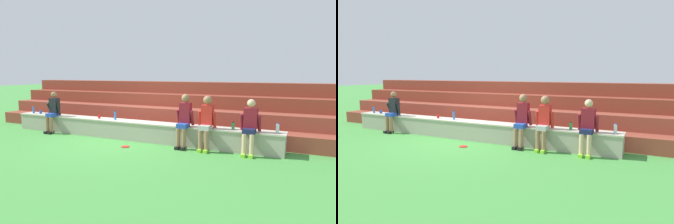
# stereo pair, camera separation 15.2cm
# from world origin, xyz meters

# --- Properties ---
(ground_plane) EXTENTS (80.00, 80.00, 0.00)m
(ground_plane) POSITION_xyz_m (0.00, 0.00, 0.00)
(ground_plane) COLOR #428E3D
(stone_seating_wall) EXTENTS (8.98, 0.56, 0.56)m
(stone_seating_wall) POSITION_xyz_m (0.00, 0.26, 0.30)
(stone_seating_wall) COLOR #A8A08E
(stone_seating_wall) RESTS_ON ground
(brick_bleachers) EXTENTS (12.60, 2.59, 1.69)m
(brick_bleachers) POSITION_xyz_m (0.00, 2.29, 0.63)
(brick_bleachers) COLOR brown
(brick_bleachers) RESTS_ON ground
(person_far_left) EXTENTS (0.50, 0.51, 1.39)m
(person_far_left) POSITION_xyz_m (-2.87, -0.02, 0.74)
(person_far_left) COLOR #996B4C
(person_far_left) RESTS_ON ground
(person_left_of_center) EXTENTS (0.48, 0.57, 1.45)m
(person_left_of_center) POSITION_xyz_m (1.92, -0.01, 0.78)
(person_left_of_center) COLOR #996B4C
(person_left_of_center) RESTS_ON ground
(person_center) EXTENTS (0.48, 0.56, 1.43)m
(person_center) POSITION_xyz_m (2.54, -0.02, 0.78)
(person_center) COLOR #996B4C
(person_center) RESTS_ON ground
(person_right_of_center) EXTENTS (0.51, 0.53, 1.38)m
(person_right_of_center) POSITION_xyz_m (3.65, -0.00, 0.74)
(person_right_of_center) COLOR #DBAD89
(person_right_of_center) RESTS_ON ground
(water_bottle_mid_right) EXTENTS (0.07, 0.07, 0.24)m
(water_bottle_mid_right) POSITION_xyz_m (-4.09, 0.23, 0.68)
(water_bottle_mid_right) COLOR blue
(water_bottle_mid_right) RESTS_ON stone_seating_wall
(water_bottle_near_left) EXTENTS (0.08, 0.08, 0.20)m
(water_bottle_near_left) POSITION_xyz_m (3.19, 0.24, 0.66)
(water_bottle_near_left) COLOR green
(water_bottle_near_left) RESTS_ON stone_seating_wall
(water_bottle_mid_left) EXTENTS (0.07, 0.07, 0.28)m
(water_bottle_mid_left) POSITION_xyz_m (-0.52, 0.26, 0.70)
(water_bottle_mid_left) COLOR blue
(water_bottle_mid_left) RESTS_ON stone_seating_wall
(water_bottle_near_right) EXTENTS (0.08, 0.08, 0.23)m
(water_bottle_near_right) POSITION_xyz_m (4.27, 0.24, 0.67)
(water_bottle_near_right) COLOR silver
(water_bottle_near_right) RESTS_ON stone_seating_wall
(plastic_cup_left_end) EXTENTS (0.08, 0.08, 0.12)m
(plastic_cup_left_end) POSITION_xyz_m (-1.13, 0.24, 0.62)
(plastic_cup_left_end) COLOR red
(plastic_cup_left_end) RESTS_ON stone_seating_wall
(plastic_cup_right_end) EXTENTS (0.08, 0.08, 0.12)m
(plastic_cup_right_end) POSITION_xyz_m (-3.75, 0.24, 0.62)
(plastic_cup_right_end) COLOR blue
(plastic_cup_right_end) RESTS_ON stone_seating_wall
(frisbee) EXTENTS (0.23, 0.23, 0.02)m
(frisbee) POSITION_xyz_m (0.44, -0.65, 0.01)
(frisbee) COLOR red
(frisbee) RESTS_ON ground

